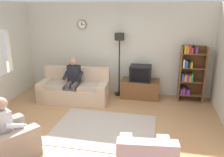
% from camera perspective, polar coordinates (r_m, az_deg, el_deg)
% --- Properties ---
extents(ground_plane, '(12.00, 12.00, 0.00)m').
position_cam_1_polar(ground_plane, '(5.09, -4.86, -13.11)').
color(ground_plane, '#B27F51').
extents(back_wall_assembly, '(6.20, 0.17, 2.70)m').
position_cam_1_polar(back_wall_assembly, '(7.08, 1.01, 7.35)').
color(back_wall_assembly, beige).
rests_on(back_wall_assembly, ground_plane).
extents(couch, '(1.95, 0.99, 0.90)m').
position_cam_1_polar(couch, '(6.68, -9.15, -2.69)').
color(couch, tan).
rests_on(couch, ground_plane).
extents(tv_stand, '(1.10, 0.56, 0.52)m').
position_cam_1_polar(tv_stand, '(6.86, 6.88, -2.51)').
color(tv_stand, brown).
rests_on(tv_stand, ground_plane).
extents(tv, '(0.60, 0.49, 0.44)m').
position_cam_1_polar(tv, '(6.69, 7.00, 1.30)').
color(tv, black).
rests_on(tv, tv_stand).
extents(bookshelf, '(0.68, 0.36, 1.59)m').
position_cam_1_polar(bookshelf, '(6.79, 18.58, 1.54)').
color(bookshelf, brown).
rests_on(bookshelf, ground_plane).
extents(floor_lamp, '(0.28, 0.28, 1.85)m').
position_cam_1_polar(floor_lamp, '(6.74, 1.83, 7.70)').
color(floor_lamp, black).
rests_on(floor_lamp, ground_plane).
extents(armchair_near_window, '(1.14, 1.17, 0.90)m').
position_cam_1_polar(armchair_near_window, '(4.63, -24.49, -13.89)').
color(armchair_near_window, tan).
rests_on(armchair_near_window, ground_plane).
extents(area_rug, '(2.20, 1.70, 0.01)m').
position_cam_1_polar(area_rug, '(5.21, -2.02, -12.17)').
color(area_rug, '#AD9E8E').
rests_on(area_rug, ground_plane).
extents(person_on_couch, '(0.53, 0.55, 1.24)m').
position_cam_1_polar(person_on_couch, '(6.46, -9.53, 0.20)').
color(person_on_couch, black).
rests_on(person_on_couch, ground_plane).
extents(person_in_left_armchair, '(0.61, 0.64, 1.12)m').
position_cam_1_polar(person_in_left_armchair, '(4.51, -23.94, -10.11)').
color(person_in_left_armchair, silver).
rests_on(person_in_left_armchair, ground_plane).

